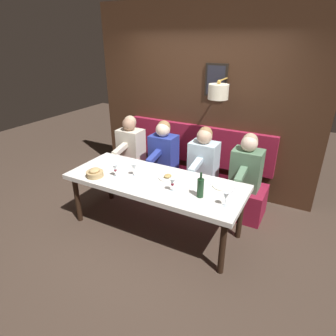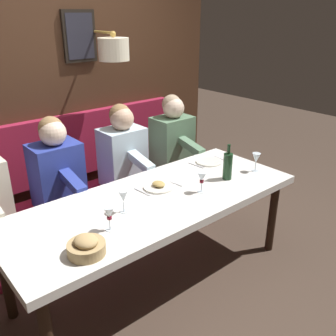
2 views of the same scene
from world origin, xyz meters
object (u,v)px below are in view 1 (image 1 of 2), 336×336
object	(u,v)px
wine_glass_0	(134,167)
bread_bowl	(95,173)
dining_table	(155,184)
wine_glass_3	(172,182)
diner_far	(130,141)
diner_middle	(163,148)
wine_glass_2	(226,196)
diner_nearest	(247,164)
wine_bottle	(200,188)
diner_near	(204,155)
wine_glass_1	(115,168)

from	to	relation	value
wine_glass_0	bread_bowl	bearing A→B (deg)	121.32
wine_glass_0	bread_bowl	xyz separation A→B (m)	(-0.26, 0.43, -0.07)
dining_table	wine_glass_3	distance (m)	0.41
diner_far	wine_glass_0	bearing A→B (deg)	-142.39
diner_middle	wine_glass_2	distance (m)	1.70
diner_nearest	dining_table	bearing A→B (deg)	133.30
dining_table	bread_bowl	xyz separation A→B (m)	(-0.28, 0.73, 0.11)
dining_table	wine_glass_0	size ratio (longest dim) A/B	13.92
wine_glass_2	bread_bowl	world-z (taller)	wine_glass_2
wine_glass_3	wine_glass_0	bearing A→B (deg)	78.36
diner_far	wine_glass_2	bearing A→B (deg)	-118.10
wine_glass_3	bread_bowl	xyz separation A→B (m)	(-0.13, 1.06, -0.07)
diner_middle	wine_bottle	size ratio (longest dim) A/B	2.64
wine_bottle	diner_nearest	bearing A→B (deg)	-15.15
diner_near	diner_far	xyz separation A→B (m)	(0.00, 1.29, 0.00)
diner_far	wine_glass_2	world-z (taller)	diner_far
diner_nearest	wine_glass_1	world-z (taller)	diner_nearest
diner_middle	wine_glass_0	size ratio (longest dim) A/B	4.82
dining_table	wine_glass_2	bearing A→B (deg)	-99.68
wine_glass_0	wine_glass_1	xyz separation A→B (m)	(-0.13, 0.20, -0.00)
diner_middle	wine_bottle	distance (m)	1.43
diner_far	wine_glass_0	distance (m)	1.14
diner_middle	bread_bowl	world-z (taller)	diner_middle
diner_nearest	diner_middle	distance (m)	1.30
wine_glass_1	wine_bottle	world-z (taller)	wine_bottle
wine_glass_0	bread_bowl	size ratio (longest dim) A/B	0.75
wine_glass_0	wine_glass_3	xyz separation A→B (m)	(-0.13, -0.63, -0.00)
wine_glass_2	wine_glass_3	xyz separation A→B (m)	(0.02, 0.64, -0.00)
diner_nearest	wine_glass_3	size ratio (longest dim) A/B	4.82
diner_middle	wine_glass_3	bearing A→B (deg)	-145.96
diner_far	wine_glass_3	bearing A→B (deg)	-127.99
wine_glass_0	wine_bottle	bearing A→B (deg)	-95.61
diner_far	wine_glass_1	bearing A→B (deg)	-154.33
wine_glass_3	wine_bottle	bearing A→B (deg)	-84.09
dining_table	wine_glass_2	distance (m)	1.01
wine_glass_0	wine_bottle	world-z (taller)	wine_bottle
diner_nearest	wine_glass_0	bearing A→B (deg)	126.30
wine_glass_1	diner_far	bearing A→B (deg)	25.67
wine_bottle	bread_bowl	xyz separation A→B (m)	(-0.17, 1.39, -0.07)
wine_glass_0	wine_glass_2	xyz separation A→B (m)	(-0.15, -1.27, 0.00)
diner_near	diner_middle	world-z (taller)	same
diner_nearest	diner_far	size ratio (longest dim) A/B	1.00
diner_middle	wine_glass_2	world-z (taller)	diner_middle
bread_bowl	diner_nearest	bearing A→B (deg)	-54.94
wine_glass_3	bread_bowl	bearing A→B (deg)	97.24
dining_table	wine_glass_3	size ratio (longest dim) A/B	13.92
dining_table	wine_glass_1	bearing A→B (deg)	107.59
dining_table	diner_middle	bearing A→B (deg)	22.48
dining_table	wine_glass_0	world-z (taller)	wine_glass_0
diner_far	wine_glass_3	xyz separation A→B (m)	(-1.03, -1.32, 0.04)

